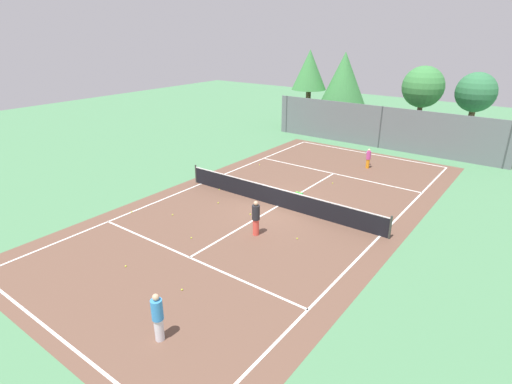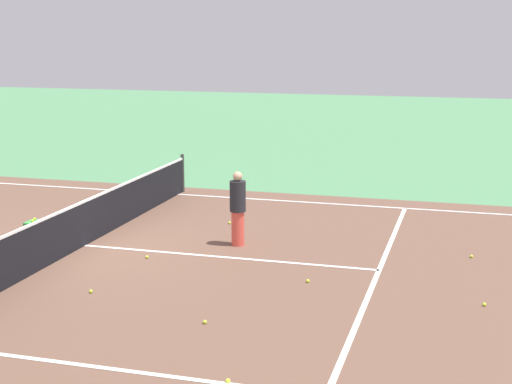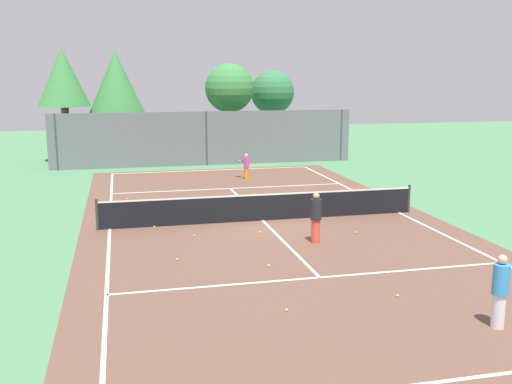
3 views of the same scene
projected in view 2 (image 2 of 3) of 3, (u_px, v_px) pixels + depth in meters
ground_plane at (85, 246)px, 16.77m from camera, size 80.00×80.00×0.00m
court_surface at (85, 246)px, 16.77m from camera, size 13.00×25.00×0.01m
tennis_net at (84, 223)px, 16.66m from camera, size 11.90×0.10×1.10m
player_2 at (238, 208)px, 16.65m from camera, size 0.35×0.35×1.64m
ball_crate at (35, 229)px, 17.46m from camera, size 0.42×0.35×0.43m
tennis_ball_1 at (91, 291)px, 13.77m from camera, size 0.07×0.07×0.07m
tennis_ball_2 at (472, 256)px, 15.88m from camera, size 0.07×0.07×0.07m
tennis_ball_3 at (147, 257)px, 15.83m from camera, size 0.07×0.07×0.07m
tennis_ball_4 at (308, 281)px, 14.33m from camera, size 0.07×0.07×0.07m
tennis_ball_6 at (205, 322)px, 12.33m from camera, size 0.07×0.07×0.07m
tennis_ball_8 at (228, 381)px, 10.27m from camera, size 0.07×0.07×0.07m
tennis_ball_9 at (484, 304)px, 13.11m from camera, size 0.07×0.07×0.07m
tennis_ball_10 at (230, 223)px, 18.62m from camera, size 0.07×0.07×0.07m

